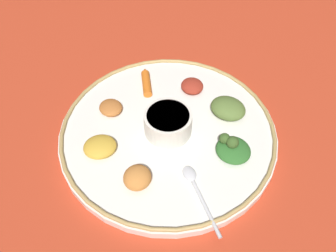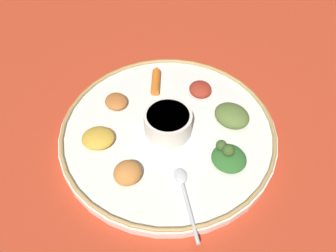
% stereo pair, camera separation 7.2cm
% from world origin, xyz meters
% --- Properties ---
extents(ground_plane, '(2.40, 2.40, 0.00)m').
position_xyz_m(ground_plane, '(0.00, 0.00, 0.00)').
color(ground_plane, '#B7381E').
extents(platter, '(0.44, 0.44, 0.02)m').
position_xyz_m(platter, '(0.00, 0.00, 0.01)').
color(platter, white).
rests_on(platter, ground_plane).
extents(platter_rim, '(0.43, 0.43, 0.01)m').
position_xyz_m(platter_rim, '(0.00, 0.00, 0.02)').
color(platter_rim, tan).
rests_on(platter_rim, platter).
extents(center_bowl, '(0.09, 0.09, 0.05)m').
position_xyz_m(center_bowl, '(0.00, 0.00, 0.04)').
color(center_bowl, silver).
rests_on(center_bowl, platter).
extents(spoon, '(0.15, 0.06, 0.01)m').
position_xyz_m(spoon, '(-0.14, -0.04, 0.02)').
color(spoon, silver).
rests_on(spoon, platter).
extents(greens_pile, '(0.09, 0.09, 0.04)m').
position_xyz_m(greens_pile, '(-0.06, -0.12, 0.03)').
color(greens_pile, '#2D6628').
rests_on(greens_pile, platter).
extents(carrot_near_spoon, '(0.09, 0.02, 0.02)m').
position_xyz_m(carrot_near_spoon, '(0.14, 0.04, 0.03)').
color(carrot_near_spoon, orange).
rests_on(carrot_near_spoon, platter).
extents(mound_lentil_yellow, '(0.07, 0.07, 0.02)m').
position_xyz_m(mound_lentil_yellow, '(-0.04, 0.13, 0.03)').
color(mound_lentil_yellow, gold).
rests_on(mound_lentil_yellow, platter).
extents(mound_squash, '(0.07, 0.07, 0.03)m').
position_xyz_m(mound_squash, '(-0.12, 0.06, 0.03)').
color(mound_squash, '#C67A38').
rests_on(mound_squash, platter).
extents(mound_beet, '(0.07, 0.07, 0.02)m').
position_xyz_m(mound_beet, '(0.11, -0.06, 0.03)').
color(mound_beet, maroon).
rests_on(mound_beet, platter).
extents(mound_chickpea, '(0.07, 0.07, 0.02)m').
position_xyz_m(mound_chickpea, '(0.06, 0.12, 0.03)').
color(mound_chickpea, '#B2662D').
rests_on(mound_chickpea, platter).
extents(mound_collards, '(0.09, 0.10, 0.03)m').
position_xyz_m(mound_collards, '(0.04, -0.13, 0.03)').
color(mound_collards, '#567033').
rests_on(mound_collards, platter).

